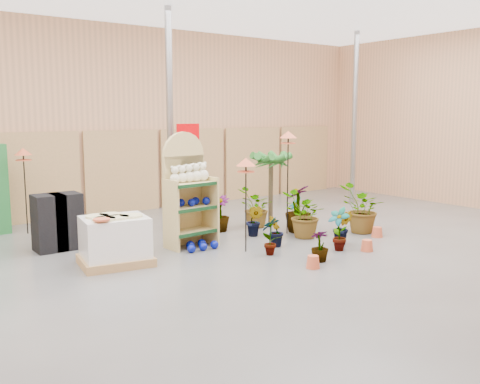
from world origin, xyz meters
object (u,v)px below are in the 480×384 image
at_px(pallet_stack, 115,241).
at_px(bird_table_front, 246,165).
at_px(display_shelf, 187,194).
at_px(potted_plant_2, 304,215).

relative_size(pallet_stack, bird_table_front, 0.74).
bearing_deg(display_shelf, pallet_stack, -169.77).
bearing_deg(display_shelf, bird_table_front, -64.53).
relative_size(display_shelf, bird_table_front, 1.26).
xyz_separation_m(pallet_stack, bird_table_front, (2.17, -0.58, 1.14)).
bearing_deg(pallet_stack, potted_plant_2, 2.51).
xyz_separation_m(display_shelf, bird_table_front, (0.59, -1.01, 0.58)).
bearing_deg(bird_table_front, potted_plant_2, 5.65).
distance_m(display_shelf, bird_table_front, 1.30).
relative_size(display_shelf, pallet_stack, 1.70).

